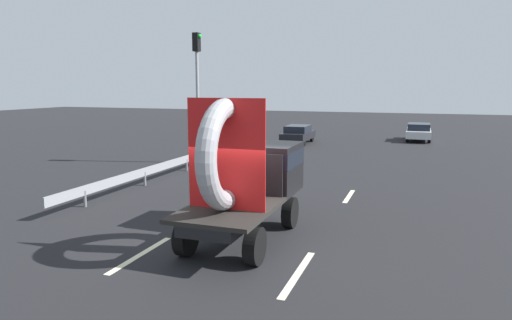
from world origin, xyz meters
The scene contains 10 objects.
ground_plane centered at (0.00, 0.00, 0.00)m, with size 120.00×120.00×0.00m, color black.
flatbed_truck centered at (0.12, 0.60, 1.66)m, with size 2.02×4.62×3.64m.
distant_sedan centered at (-3.62, 20.15, 0.66)m, with size 1.62×3.78×1.23m.
traffic_light centered at (-6.36, 10.54, 4.18)m, with size 0.42×0.36×6.50m.
guardrail centered at (-5.90, 6.63, 0.53)m, with size 0.10×13.82×0.71m.
lane_dash_left_near centered at (-1.75, -1.60, 0.00)m, with size 2.50×0.16×0.01m, color beige.
lane_dash_left_far centered at (-1.75, 6.61, 0.00)m, with size 2.67×0.16×0.01m, color beige.
lane_dash_right_near centered at (1.99, -1.41, 0.00)m, with size 2.56×0.16×0.01m, color beige.
lane_dash_right_far centered at (1.99, 5.83, 0.00)m, with size 2.02×0.16×0.01m, color beige.
oncoming_car centered at (4.20, 24.50, 0.67)m, with size 1.65×3.85×1.26m.
Camera 1 is at (4.24, -10.26, 3.90)m, focal length 32.01 mm.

